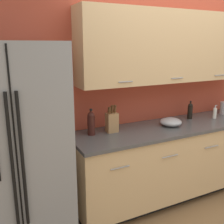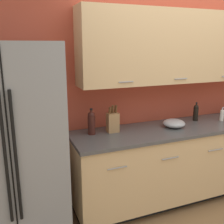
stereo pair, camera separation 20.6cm
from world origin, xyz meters
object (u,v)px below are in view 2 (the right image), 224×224
at_px(knife_block, 113,122).
at_px(soap_dispenser, 222,115).
at_px(oil_bottle, 196,112).
at_px(mixing_bowl, 174,123).
at_px(wine_bottle, 92,122).
at_px(refrigerator, 11,150).

xyz_separation_m(knife_block, soap_dispenser, (1.42, -0.10, -0.04)).
height_order(oil_bottle, mixing_bowl, oil_bottle).
relative_size(knife_block, soap_dispenser, 1.74).
bearing_deg(soap_dispenser, knife_block, 175.99).
bearing_deg(knife_block, mixing_bowl, -8.21).
bearing_deg(mixing_bowl, knife_block, 171.79).
bearing_deg(soap_dispenser, oil_bottle, 156.91).
height_order(knife_block, wine_bottle, knife_block).
bearing_deg(oil_bottle, mixing_bowl, -162.18).
bearing_deg(refrigerator, wine_bottle, 13.39).
distance_m(refrigerator, wine_bottle, 0.83).
relative_size(refrigerator, mixing_bowl, 7.43).
relative_size(knife_block, mixing_bowl, 1.20).
xyz_separation_m(wine_bottle, mixing_bowl, (0.95, -0.11, -0.08)).
bearing_deg(wine_bottle, oil_bottle, 0.68).
height_order(refrigerator, wine_bottle, refrigerator).
xyz_separation_m(refrigerator, wine_bottle, (0.80, 0.19, 0.11)).
distance_m(knife_block, soap_dispenser, 1.42).
height_order(wine_bottle, mixing_bowl, wine_bottle).
xyz_separation_m(knife_block, mixing_bowl, (0.71, -0.10, -0.07)).
relative_size(wine_bottle, oil_bottle, 1.21).
height_order(refrigerator, oil_bottle, refrigerator).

